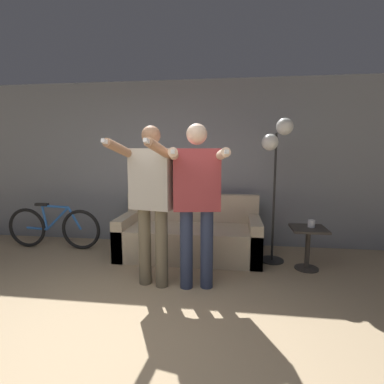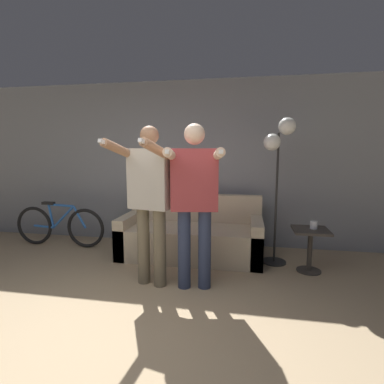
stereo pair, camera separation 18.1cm
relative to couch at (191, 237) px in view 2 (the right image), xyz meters
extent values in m
plane|color=tan|center=(-0.44, -2.30, -0.28)|extent=(16.00, 16.00, 0.00)
cube|color=gray|center=(-0.44, 0.64, 1.02)|extent=(10.00, 0.05, 2.60)
cube|color=beige|center=(0.00, -0.04, -0.06)|extent=(1.99, 0.86, 0.44)
cube|color=beige|center=(0.00, 0.32, 0.37)|extent=(1.99, 0.14, 0.42)
cube|color=beige|center=(-0.92, -0.04, 0.01)|extent=(0.16, 0.86, 0.58)
cube|color=beige|center=(0.92, -0.04, 0.01)|extent=(0.16, 0.86, 0.58)
cylinder|color=#6B604C|center=(-0.37, -0.96, 0.16)|extent=(0.14, 0.14, 0.88)
cylinder|color=#6B604C|center=(-0.17, -1.01, 0.16)|extent=(0.14, 0.14, 0.88)
cube|color=#B7B2A8|center=(-0.27, -0.99, 0.93)|extent=(0.50, 0.32, 0.66)
sphere|color=#9E7051|center=(-0.27, -0.99, 1.39)|extent=(0.20, 0.20, 0.20)
cylinder|color=#9E7051|center=(-0.54, -1.17, 1.24)|extent=(0.20, 0.51, 0.22)
cube|color=white|center=(-0.59, -1.41, 1.31)|extent=(0.06, 0.13, 0.07)
cylinder|color=#9E7051|center=(-0.11, -1.27, 1.24)|extent=(0.20, 0.51, 0.22)
cube|color=white|center=(-0.16, -1.51, 1.31)|extent=(0.06, 0.13, 0.07)
cylinder|color=#2D3856|center=(0.11, -1.01, 0.16)|extent=(0.14, 0.14, 0.88)
cylinder|color=#2D3856|center=(0.33, -0.97, 0.16)|extent=(0.14, 0.14, 0.88)
cube|color=#9E383D|center=(0.22, -0.99, 0.93)|extent=(0.53, 0.30, 0.66)
sphere|color=beige|center=(0.22, -0.99, 1.40)|extent=(0.22, 0.22, 0.22)
cylinder|color=beige|center=(0.03, -1.27, 1.20)|extent=(0.17, 0.51, 0.13)
cube|color=white|center=(0.07, -1.52, 1.22)|extent=(0.06, 0.13, 0.05)
cylinder|color=beige|center=(0.49, -1.20, 1.20)|extent=(0.17, 0.51, 0.13)
cube|color=white|center=(0.53, -1.44, 1.22)|extent=(0.06, 0.13, 0.05)
ellipsoid|color=silver|center=(-0.28, 0.32, 0.66)|extent=(0.29, 0.12, 0.16)
sphere|color=silver|center=(-0.16, 0.32, 0.71)|extent=(0.09, 0.09, 0.09)
ellipsoid|color=silver|center=(-0.43, 0.34, 0.60)|extent=(0.16, 0.04, 0.04)
cone|color=silver|center=(-0.17, 0.30, 0.75)|extent=(0.03, 0.03, 0.03)
cone|color=silver|center=(-0.17, 0.33, 0.75)|extent=(0.03, 0.03, 0.03)
cylinder|color=black|center=(1.16, -0.06, -0.27)|extent=(0.32, 0.32, 0.02)
cylinder|color=black|center=(1.16, -0.06, 0.59)|extent=(0.03, 0.03, 1.74)
sphere|color=white|center=(1.26, -0.06, 1.54)|extent=(0.22, 0.22, 0.22)
sphere|color=white|center=(1.08, -0.06, 1.34)|extent=(0.22, 0.22, 0.22)
cylinder|color=#38332D|center=(1.57, -0.29, -0.27)|extent=(0.30, 0.30, 0.02)
cylinder|color=#38332D|center=(1.57, -0.29, -0.02)|extent=(0.06, 0.06, 0.52)
cube|color=#38332D|center=(1.57, -0.29, 0.25)|extent=(0.43, 0.43, 0.03)
cylinder|color=silver|center=(1.60, -0.26, 0.31)|extent=(0.09, 0.09, 0.09)
torus|color=black|center=(-1.69, 0.07, 0.03)|extent=(0.62, 0.05, 0.62)
torus|color=black|center=(-2.59, 0.07, 0.03)|extent=(0.62, 0.05, 0.62)
cylinder|color=blue|center=(-2.07, 0.07, 0.19)|extent=(0.40, 0.04, 0.38)
cylinder|color=blue|center=(-2.28, 0.07, 0.20)|extent=(0.10, 0.04, 0.38)
cylinder|color=blue|center=(-2.10, 0.07, 0.38)|extent=(0.44, 0.04, 0.05)
cylinder|color=blue|center=(-2.42, 0.07, 0.02)|extent=(0.34, 0.04, 0.05)
cylinder|color=blue|center=(-1.79, 0.07, 0.20)|extent=(0.22, 0.04, 0.36)
cube|color=black|center=(-2.31, 0.07, 0.41)|extent=(0.20, 0.07, 0.04)
camera|label=1|loc=(0.59, -4.13, 1.24)|focal=28.00mm
camera|label=2|loc=(0.76, -4.11, 1.24)|focal=28.00mm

